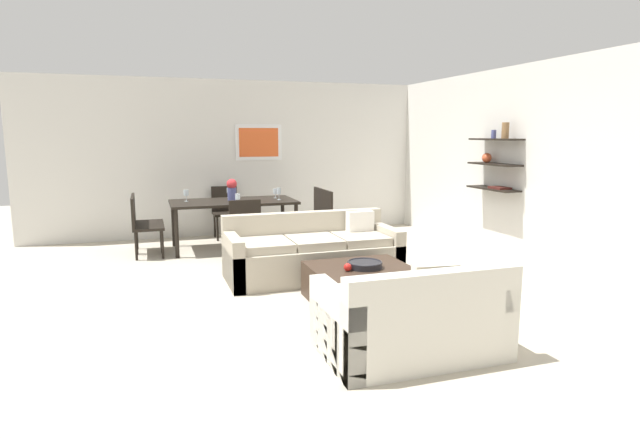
{
  "coord_description": "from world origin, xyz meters",
  "views": [
    {
      "loc": [
        -1.85,
        -5.71,
        1.78
      ],
      "look_at": [
        0.12,
        0.2,
        0.75
      ],
      "focal_mm": 29.26,
      "sensor_mm": 36.0,
      "label": 1
    }
  ],
  "objects_px": {
    "apple_on_coffee_table": "(348,267)",
    "wine_glass_right_near": "(279,191)",
    "dining_chair_right_far": "(312,210)",
    "dining_chair_foot": "(244,226)",
    "decorative_bowl": "(365,264)",
    "coffee_table": "(362,286)",
    "wine_glass_head": "(229,191)",
    "dining_chair_head": "(225,209)",
    "centerpiece_vase": "(232,189)",
    "loveseat_white": "(412,319)",
    "wine_glass_foot": "(238,197)",
    "sofa_beige": "(312,254)",
    "dining_table": "(233,205)",
    "dining_chair_right_near": "(321,214)",
    "dining_chair_left_near": "(142,223)",
    "wine_glass_right_far": "(275,192)",
    "wine_glass_left_far": "(186,193)",
    "dining_chair_left_far": "(142,218)"
  },
  "relations": [
    {
      "from": "wine_glass_foot",
      "to": "wine_glass_right_near",
      "type": "distance_m",
      "value": 0.76
    },
    {
      "from": "decorative_bowl",
      "to": "wine_glass_foot",
      "type": "distance_m",
      "value": 2.89
    },
    {
      "from": "apple_on_coffee_table",
      "to": "wine_glass_head",
      "type": "relative_size",
      "value": 0.51
    },
    {
      "from": "decorative_bowl",
      "to": "dining_chair_right_far",
      "type": "distance_m",
      "value": 3.39
    },
    {
      "from": "dining_chair_head",
      "to": "wine_glass_right_near",
      "type": "bearing_deg",
      "value": -55.15
    },
    {
      "from": "wine_glass_head",
      "to": "wine_glass_right_near",
      "type": "height_order",
      "value": "wine_glass_right_near"
    },
    {
      "from": "dining_chair_left_near",
      "to": "dining_chair_foot",
      "type": "height_order",
      "value": "same"
    },
    {
      "from": "dining_table",
      "to": "dining_chair_right_near",
      "type": "height_order",
      "value": "dining_chair_right_near"
    },
    {
      "from": "wine_glass_foot",
      "to": "dining_chair_right_near",
      "type": "bearing_deg",
      "value": 8.55
    },
    {
      "from": "dining_table",
      "to": "centerpiece_vase",
      "type": "height_order",
      "value": "centerpiece_vase"
    },
    {
      "from": "dining_table",
      "to": "wine_glass_left_far",
      "type": "bearing_deg",
      "value": 170.36
    },
    {
      "from": "coffee_table",
      "to": "decorative_bowl",
      "type": "relative_size",
      "value": 2.85
    },
    {
      "from": "dining_chair_left_far",
      "to": "centerpiece_vase",
      "type": "bearing_deg",
      "value": -7.06
    },
    {
      "from": "loveseat_white",
      "to": "dining_table",
      "type": "xyz_separation_m",
      "value": [
        -0.72,
        4.47,
        0.39
      ]
    },
    {
      "from": "dining_chair_left_far",
      "to": "dining_chair_right_near",
      "type": "distance_m",
      "value": 2.76
    },
    {
      "from": "dining_chair_head",
      "to": "apple_on_coffee_table",
      "type": "bearing_deg",
      "value": -80.94
    },
    {
      "from": "dining_chair_foot",
      "to": "dining_chair_right_far",
      "type": "bearing_deg",
      "value": 39.05
    },
    {
      "from": "decorative_bowl",
      "to": "dining_chair_head",
      "type": "xyz_separation_m",
      "value": [
        -0.87,
        4.03,
        0.09
      ]
    },
    {
      "from": "apple_on_coffee_table",
      "to": "wine_glass_right_near",
      "type": "distance_m",
      "value": 3.12
    },
    {
      "from": "coffee_table",
      "to": "centerpiece_vase",
      "type": "xyz_separation_m",
      "value": [
        -0.86,
        3.2,
        0.74
      ]
    },
    {
      "from": "coffee_table",
      "to": "dining_chair_left_near",
      "type": "height_order",
      "value": "dining_chair_left_near"
    },
    {
      "from": "dining_chair_left_near",
      "to": "dining_chair_head",
      "type": "distance_m",
      "value": 1.75
    },
    {
      "from": "decorative_bowl",
      "to": "dining_chair_right_far",
      "type": "xyz_separation_m",
      "value": [
        0.49,
        3.36,
        0.09
      ]
    },
    {
      "from": "dining_chair_right_far",
      "to": "dining_chair_foot",
      "type": "bearing_deg",
      "value": -140.95
    },
    {
      "from": "dining_chair_left_near",
      "to": "sofa_beige",
      "type": "bearing_deg",
      "value": -41.65
    },
    {
      "from": "dining_chair_left_far",
      "to": "centerpiece_vase",
      "type": "distance_m",
      "value": 1.43
    },
    {
      "from": "apple_on_coffee_table",
      "to": "wine_glass_right_far",
      "type": "relative_size",
      "value": 0.55
    },
    {
      "from": "dining_chair_left_near",
      "to": "apple_on_coffee_table",
      "type": "bearing_deg",
      "value": -56.05
    },
    {
      "from": "loveseat_white",
      "to": "dining_chair_head",
      "type": "height_order",
      "value": "dining_chair_head"
    },
    {
      "from": "sofa_beige",
      "to": "wine_glass_right_far",
      "type": "height_order",
      "value": "wine_glass_right_far"
    },
    {
      "from": "apple_on_coffee_table",
      "to": "dining_chair_foot",
      "type": "bearing_deg",
      "value": 105.73
    },
    {
      "from": "coffee_table",
      "to": "dining_chair_left_far",
      "type": "height_order",
      "value": "dining_chair_left_far"
    },
    {
      "from": "wine_glass_head",
      "to": "sofa_beige",
      "type": "bearing_deg",
      "value": -74.93
    },
    {
      "from": "centerpiece_vase",
      "to": "loveseat_white",
      "type": "bearing_deg",
      "value": -80.89
    },
    {
      "from": "dining_chair_right_far",
      "to": "wine_glass_head",
      "type": "bearing_deg",
      "value": 171.45
    },
    {
      "from": "sofa_beige",
      "to": "wine_glass_right_far",
      "type": "relative_size",
      "value": 14.1
    },
    {
      "from": "dining_chair_right_near",
      "to": "wine_glass_head",
      "type": "xyz_separation_m",
      "value": [
        -1.36,
        0.64,
        0.36
      ]
    },
    {
      "from": "dining_chair_foot",
      "to": "centerpiece_vase",
      "type": "xyz_separation_m",
      "value": [
        -0.01,
        0.94,
        0.43
      ]
    },
    {
      "from": "dining_chair_foot",
      "to": "wine_glass_right_far",
      "type": "bearing_deg",
      "value": 55.15
    },
    {
      "from": "dining_chair_left_near",
      "to": "wine_glass_head",
      "type": "relative_size",
      "value": 5.46
    },
    {
      "from": "apple_on_coffee_table",
      "to": "centerpiece_vase",
      "type": "bearing_deg",
      "value": 101.51
    },
    {
      "from": "coffee_table",
      "to": "dining_chair_left_near",
      "type": "bearing_deg",
      "value": 127.03
    },
    {
      "from": "sofa_beige",
      "to": "wine_glass_right_near",
      "type": "bearing_deg",
      "value": 88.58
    },
    {
      "from": "loveseat_white",
      "to": "wine_glass_head",
      "type": "xyz_separation_m",
      "value": [
        -0.72,
        4.89,
        0.57
      ]
    },
    {
      "from": "dining_chair_head",
      "to": "wine_glass_head",
      "type": "height_order",
      "value": "wine_glass_head"
    },
    {
      "from": "sofa_beige",
      "to": "dining_chair_right_far",
      "type": "xyz_separation_m",
      "value": [
        0.71,
        2.23,
        0.21
      ]
    },
    {
      "from": "decorative_bowl",
      "to": "dining_chair_right_near",
      "type": "height_order",
      "value": "dining_chair_right_near"
    },
    {
      "from": "wine_glass_head",
      "to": "wine_glass_foot",
      "type": "relative_size",
      "value": 1.04
    },
    {
      "from": "decorative_bowl",
      "to": "wine_glass_right_far",
      "type": "relative_size",
      "value": 2.47
    },
    {
      "from": "dining_chair_left_near",
      "to": "wine_glass_right_near",
      "type": "relative_size",
      "value": 4.65
    }
  ]
}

